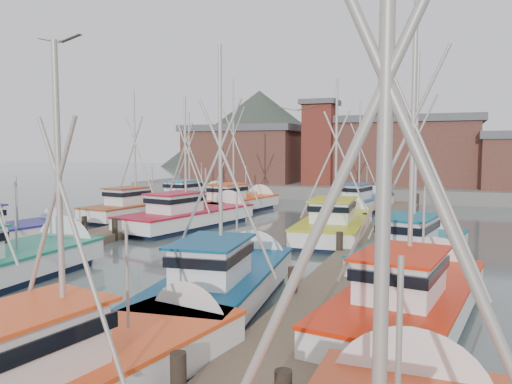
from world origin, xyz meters
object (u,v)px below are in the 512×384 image
(boat_8, at_px, (195,216))
(boat_12, at_px, (239,203))
(boat_1, at_px, (94,371))
(lookout_tower, at_px, (320,142))

(boat_8, height_order, boat_12, boat_12)
(boat_1, xyz_separation_m, boat_12, (-8.98, 27.74, 0.01))
(lookout_tower, xyz_separation_m, boat_8, (-2.33, -22.27, -4.87))
(lookout_tower, bearing_deg, boat_12, -100.47)
(boat_12, bearing_deg, boat_8, -78.15)
(boat_1, bearing_deg, lookout_tower, 108.48)
(lookout_tower, bearing_deg, boat_1, -81.51)
(boat_1, bearing_deg, boat_12, 117.93)
(lookout_tower, xyz_separation_m, boat_12, (-2.68, -14.49, -4.86))
(boat_8, xyz_separation_m, boat_12, (-0.35, 7.78, 0.01))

